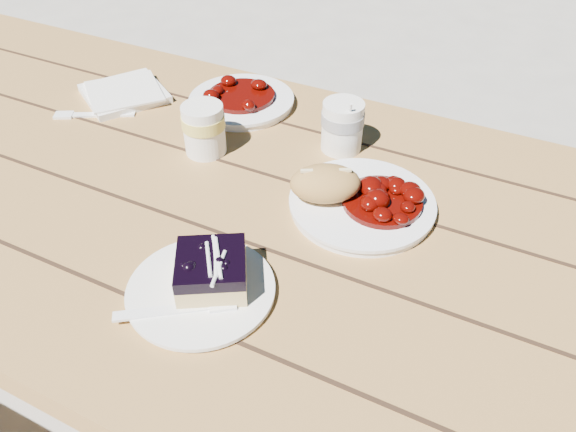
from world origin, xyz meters
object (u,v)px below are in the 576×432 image
at_px(main_plate, 362,205).
at_px(bread_roll, 325,183).
at_px(dessert_plate, 201,291).
at_px(second_cup, 204,129).
at_px(second_plate, 242,102).
at_px(blueberry_cake, 212,270).
at_px(coffee_cup, 342,126).
at_px(picnic_table, 199,254).

xyz_separation_m(main_plate, bread_roll, (-0.06, -0.02, 0.04)).
relative_size(dessert_plate, second_cup, 2.12).
xyz_separation_m(dessert_plate, second_plate, (-0.20, 0.46, 0.00)).
height_order(bread_roll, blueberry_cake, bread_roll).
xyz_separation_m(coffee_cup, second_cup, (-0.21, -0.12, 0.00)).
bearing_deg(main_plate, second_cup, 174.89).
bearing_deg(second_plate, main_plate, -30.82).
bearing_deg(dessert_plate, bread_roll, 73.23).
height_order(picnic_table, second_cup, second_cup).
bearing_deg(bread_roll, second_cup, 169.29).
bearing_deg(picnic_table, bread_roll, 12.13).
bearing_deg(dessert_plate, second_plate, 113.92).
bearing_deg(dessert_plate, main_plate, 63.93).
distance_m(dessert_plate, blueberry_cake, 0.03).
relative_size(bread_roll, dessert_plate, 0.57).
bearing_deg(bread_roll, dessert_plate, -106.77).
xyz_separation_m(main_plate, second_cup, (-0.30, 0.03, 0.04)).
distance_m(main_plate, second_cup, 0.31).
relative_size(main_plate, bread_roll, 2.03).
height_order(bread_roll, second_plate, bread_roll).
bearing_deg(coffee_cup, second_plate, 167.19).
height_order(coffee_cup, second_plate, coffee_cup).
distance_m(main_plate, blueberry_cake, 0.27).
relative_size(bread_roll, blueberry_cake, 0.89).
bearing_deg(main_plate, dessert_plate, -116.07).
height_order(picnic_table, bread_roll, bread_roll).
bearing_deg(coffee_cup, blueberry_cake, -93.45).
bearing_deg(second_cup, main_plate, -5.11).
distance_m(blueberry_cake, second_plate, 0.49).
xyz_separation_m(picnic_table, main_plate, (0.28, 0.07, 0.17)).
xyz_separation_m(dessert_plate, coffee_cup, (0.03, 0.40, 0.04)).
xyz_separation_m(bread_roll, blueberry_cake, (-0.06, -0.23, -0.01)).
height_order(picnic_table, blueberry_cake, blueberry_cake).
relative_size(picnic_table, second_cup, 22.22).
distance_m(coffee_cup, second_plate, 0.25).
relative_size(picnic_table, blueberry_cake, 16.33).
xyz_separation_m(bread_roll, dessert_plate, (-0.07, -0.24, -0.04)).
bearing_deg(picnic_table, second_plate, 101.37).
distance_m(coffee_cup, second_cup, 0.24).
xyz_separation_m(picnic_table, second_plate, (-0.05, 0.27, 0.17)).
xyz_separation_m(picnic_table, dessert_plate, (0.15, -0.19, 0.17)).
xyz_separation_m(bread_roll, second_plate, (-0.28, 0.22, -0.04)).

